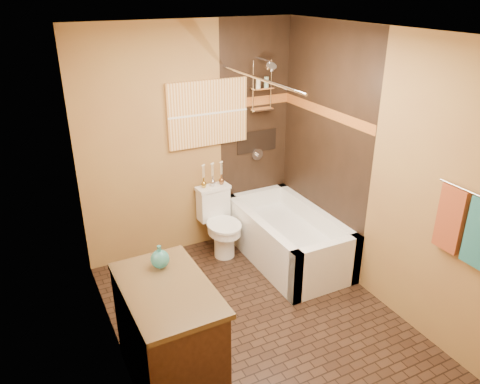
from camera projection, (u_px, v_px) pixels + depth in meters
floor at (256, 318)px, 4.29m from camera, size 3.00×3.00×0.00m
wall_left at (108, 226)px, 3.28m from camera, size 0.02×3.00×2.50m
wall_right at (373, 170)px, 4.27m from camera, size 0.02×3.00×2.50m
wall_back at (191, 142)px, 5.00m from camera, size 2.40×0.02×2.50m
wall_front at (390, 295)px, 2.55m from camera, size 2.40×0.02×2.50m
ceiling at (261, 31)px, 3.27m from camera, size 3.00×3.00×0.00m
alcove_tile_back at (255, 133)px, 5.31m from camera, size 0.85×0.01×2.50m
alcove_tile_right at (323, 146)px, 4.88m from camera, size 0.01×1.50×2.50m
mosaic_band_back at (256, 101)px, 5.15m from camera, size 0.85×0.01×0.10m
mosaic_band_right at (325, 112)px, 4.72m from camera, size 0.01×1.50×0.10m
alcove_niche at (257, 141)px, 5.35m from camera, size 0.50×0.01×0.25m
shower_fixtures at (262, 99)px, 5.06m from camera, size 0.24×0.33×1.16m
curtain_rod at (258, 78)px, 4.24m from camera, size 0.03×1.55×0.03m
towel_bar at (472, 193)px, 3.31m from camera, size 0.02×0.55×0.02m
towel_teal at (480, 234)px, 3.32m from camera, size 0.05×0.22×0.52m
towel_rust at (451, 219)px, 3.53m from camera, size 0.05×0.22×0.52m
sunset_painting at (208, 113)px, 4.94m from camera, size 0.90×0.04×0.70m
vanity_mirror at (118, 214)px, 2.90m from camera, size 0.01×1.00×0.90m
bathtub at (287, 241)px, 5.14m from camera, size 0.80×1.50×0.55m
toilet at (220, 222)px, 5.21m from camera, size 0.39×0.57×0.74m
vanity at (169, 335)px, 3.44m from camera, size 0.61×0.99×0.86m
teal_bottle at (160, 257)px, 3.46m from camera, size 0.18×0.18×0.22m
bud_vases at (213, 174)px, 5.14m from camera, size 0.27×0.06×0.27m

